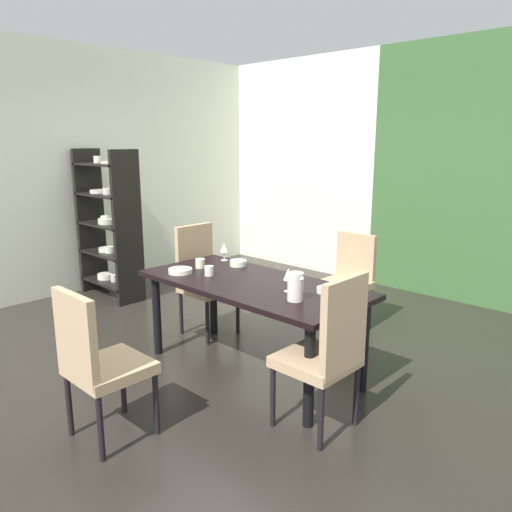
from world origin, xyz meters
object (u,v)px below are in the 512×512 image
object	(u,v)px
display_shelf	(108,225)
wine_glass_near_window	(288,275)
dining_table	(252,292)
cup_west	(346,292)
serving_bowl_rear	(326,290)
wine_glass_north	(224,248)
cup_corner	(331,293)
serving_bowl_east	(238,263)
chair_head_near	(97,359)
cup_center	(209,271)
pitcher_right	(296,286)
chair_head_far	(348,277)
chair_right_near	(328,349)
cup_near_shelf	(200,263)
chair_left_far	(203,276)
serving_bowl_front	(180,271)

from	to	relation	value
display_shelf	wine_glass_near_window	size ratio (longest dim) A/B	9.78
dining_table	cup_west	world-z (taller)	cup_west
display_shelf	serving_bowl_rear	distance (m)	3.17
wine_glass_north	cup_corner	distance (m)	1.40
serving_bowl_east	chair_head_near	bearing A→B (deg)	-74.87
serving_bowl_east	cup_center	bearing A→B (deg)	-81.04
dining_table	pitcher_right	bearing A→B (deg)	-13.43
chair_head_near	chair_head_far	bearing A→B (deg)	89.56
chair_head_near	display_shelf	distance (m)	3.05
cup_west	wine_glass_near_window	bearing A→B (deg)	-153.63
chair_head_near	serving_bowl_east	bearing A→B (deg)	105.13
serving_bowl_rear	chair_right_near	bearing A→B (deg)	-52.22
dining_table	chair_right_near	bearing A→B (deg)	-17.29
chair_right_near	cup_center	xyz separation A→B (m)	(-1.30, 0.18, 0.22)
pitcher_right	cup_corner	bearing A→B (deg)	48.81
wine_glass_north	cup_near_shelf	xyz separation A→B (m)	(0.05, -0.32, -0.08)
serving_bowl_rear	display_shelf	bearing A→B (deg)	177.88
chair_head_far	pitcher_right	bearing A→B (deg)	109.80
display_shelf	cup_west	bearing A→B (deg)	-1.68
display_shelf	cup_corner	size ratio (longest dim) A/B	18.44
chair_right_near	cup_near_shelf	size ratio (longest dim) A/B	12.59
pitcher_right	wine_glass_north	bearing A→B (deg)	159.23
wine_glass_near_window	cup_center	world-z (taller)	wine_glass_near_window
chair_right_near	wine_glass_near_window	xyz separation A→B (m)	(-0.56, 0.29, 0.31)
chair_right_near	cup_corner	xyz separation A→B (m)	(-0.23, 0.35, 0.23)
cup_west	cup_center	world-z (taller)	cup_center
chair_left_far	chair_right_near	world-z (taller)	same
chair_right_near	serving_bowl_front	size ratio (longest dim) A/B	5.27
cup_near_shelf	pitcher_right	size ratio (longest dim) A/B	0.41
cup_west	dining_table	bearing A→B (deg)	-166.32
chair_head_near	chair_left_far	distance (m)	1.86
wine_glass_north	cup_west	distance (m)	1.42
display_shelf	serving_bowl_east	distance (m)	2.15
cup_center	dining_table	bearing A→B (deg)	16.05
chair_head_near	pitcher_right	xyz separation A→B (m)	(0.54, 1.19, 0.30)
serving_bowl_front	dining_table	bearing A→B (deg)	19.99
dining_table	pitcher_right	size ratio (longest dim) A/B	9.32
chair_right_near	serving_bowl_front	world-z (taller)	chair_right_near
chair_left_far	cup_near_shelf	xyz separation A→B (m)	(0.31, -0.28, 0.22)
serving_bowl_front	cup_center	distance (m)	0.26
serving_bowl_front	chair_left_far	bearing A→B (deg)	122.59
wine_glass_near_window	cup_west	world-z (taller)	wine_glass_near_window
wine_glass_north	cup_west	world-z (taller)	wine_glass_north
dining_table	chair_head_far	world-z (taller)	chair_head_far
chair_right_near	wine_glass_near_window	bearing A→B (deg)	62.93
chair_head_near	pitcher_right	world-z (taller)	chair_head_near
chair_left_far	pitcher_right	size ratio (longest dim) A/B	5.21
chair_right_near	cup_west	xyz separation A→B (m)	(-0.19, 0.47, 0.22)
wine_glass_north	serving_bowl_east	world-z (taller)	wine_glass_north
wine_glass_near_window	dining_table	bearing A→B (deg)	179.47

